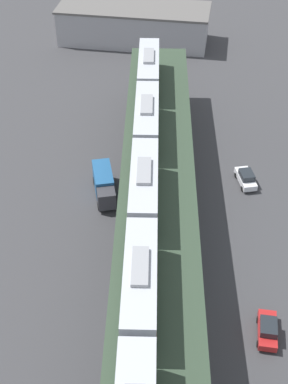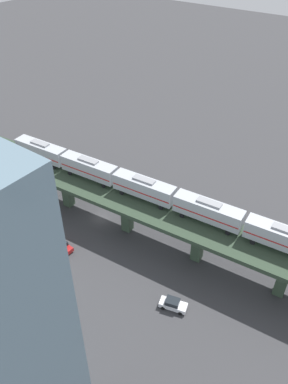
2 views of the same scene
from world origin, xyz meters
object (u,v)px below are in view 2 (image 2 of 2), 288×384
Objects in this scene: street_car_white at (173,304)px; subway_train at (144,187)px; street_lamp at (25,227)px; street_car_red at (62,246)px; delivery_truck at (205,226)px.

subway_train is at bearing -129.53° from street_car_white.
street_lamp is at bearing -45.04° from subway_train.
street_lamp reaches higher than street_car_white.
street_car_white is 30.65m from street_lamp.
subway_train is 13.21× the size of street_car_white.
street_car_white is (11.90, 14.42, -9.65)m from subway_train.
street_car_red is at bearing -34.86° from subway_train.
street_lamp reaches higher than street_car_red.
street_car_red is 27.55m from delivery_truck.
street_car_white is at bearing 13.44° from delivery_truck.
street_car_white is 0.63× the size of delivery_truck.
street_car_white is (-1.40, 23.69, 0.00)m from street_car_red.
street_lamp is (15.79, -15.81, -6.48)m from subway_train.
delivery_truck is at bearing 122.08° from subway_train.
delivery_truck is (-6.31, 10.07, -8.83)m from subway_train.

